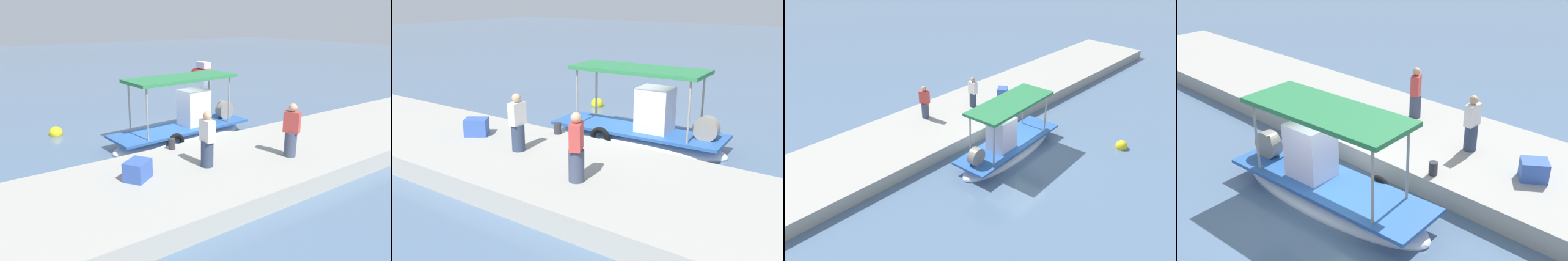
% 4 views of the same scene
% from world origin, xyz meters
% --- Properties ---
extents(ground_plane, '(120.00, 120.00, 0.00)m').
position_xyz_m(ground_plane, '(0.00, 0.00, 0.00)').
color(ground_plane, slate).
extents(dock_quay, '(36.00, 4.66, 0.59)m').
position_xyz_m(dock_quay, '(0.00, -4.35, 0.30)').
color(dock_quay, '#A5A39A').
rests_on(dock_quay, ground_plane).
extents(main_fishing_boat, '(6.35, 2.14, 2.99)m').
position_xyz_m(main_fishing_boat, '(0.38, -0.24, 0.45)').
color(main_fishing_boat, white).
rests_on(main_fishing_boat, ground_plane).
extents(fisherman_near_bollard, '(0.51, 0.56, 1.74)m').
position_xyz_m(fisherman_near_bollard, '(1.28, -5.10, 1.38)').
color(fisherman_near_bollard, '#3D475E').
rests_on(fisherman_near_bollard, dock_quay).
extents(fisherman_by_crate, '(0.40, 0.49, 1.70)m').
position_xyz_m(fisherman_by_crate, '(-1.42, -4.28, 1.36)').
color(fisherman_by_crate, '#2E3C56').
rests_on(fisherman_by_crate, dock_quay).
extents(mooring_bollard, '(0.24, 0.24, 0.37)m').
position_xyz_m(mooring_bollard, '(-1.49, -2.37, 0.78)').
color(mooring_bollard, '#2D2D33').
rests_on(mooring_bollard, dock_quay).
extents(cargo_crate, '(0.90, 0.86, 0.55)m').
position_xyz_m(cargo_crate, '(-3.55, -3.96, 0.87)').
color(cargo_crate, '#375AB3').
rests_on(cargo_crate, dock_quay).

